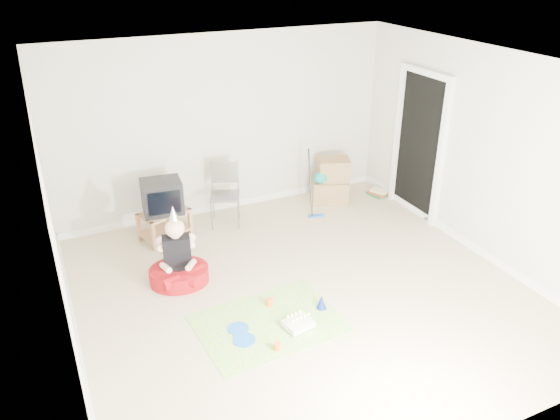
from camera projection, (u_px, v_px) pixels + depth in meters
name	position (u px, v px, depth m)	size (l,w,h in m)	color
ground	(302.00, 291.00, 6.37)	(5.00, 5.00, 0.00)	#CAB691
doorway_recess	(419.00, 147.00, 7.84)	(0.02, 0.90, 2.05)	black
tv_stand	(165.00, 222.00, 7.41)	(0.75, 0.60, 0.41)	#9F7148
crt_tv	(162.00, 196.00, 7.24)	(0.52, 0.43, 0.45)	black
folding_chair	(225.00, 196.00, 7.72)	(0.53, 0.52, 0.91)	gray
cardboard_boxes	(331.00, 181.00, 8.47)	(0.68, 0.60, 0.69)	#977549
floor_mop	(317.00, 201.00, 7.99)	(0.26, 0.33, 0.98)	blue
book_pile	(378.00, 192.00, 8.79)	(0.29, 0.33, 0.10)	#246C33
seated_woman	(178.00, 266.00, 6.45)	(0.84, 0.84, 1.01)	#A40F15
party_mat	(269.00, 323.00, 5.83)	(1.51, 1.09, 0.01)	#F4337B
birthday_cake	(298.00, 325.00, 5.75)	(0.33, 0.28, 0.14)	white
blue_plate_near	(238.00, 329.00, 5.73)	(0.22, 0.22, 0.01)	blue
blue_plate_far	(244.00, 340.00, 5.57)	(0.23, 0.23, 0.01)	blue
orange_cup_near	(269.00, 302.00, 6.10)	(0.08, 0.08, 0.09)	orange
orange_cup_far	(277.00, 346.00, 5.43)	(0.07, 0.07, 0.08)	orange
blue_party_hat	(322.00, 302.00, 6.03)	(0.11, 0.11, 0.17)	#172BA3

